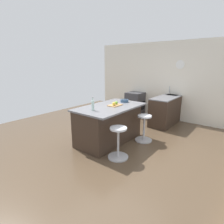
% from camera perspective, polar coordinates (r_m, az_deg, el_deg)
% --- Properties ---
extents(ground_plane, '(7.72, 7.72, 0.00)m').
position_cam_1_polar(ground_plane, '(4.71, 0.02, -9.68)').
color(ground_plane, brown).
extents(interior_partition_left, '(0.15, 5.38, 2.69)m').
position_cam_1_polar(interior_partition_left, '(6.89, 15.64, 9.34)').
color(interior_partition_left, silver).
rests_on(interior_partition_left, ground_plane).
extents(sink_cabinet, '(2.05, 0.60, 1.19)m').
position_cam_1_polar(sink_cabinet, '(6.55, 17.54, 1.07)').
color(sink_cabinet, '#38281E').
rests_on(sink_cabinet, ground_plane).
extents(oven_range, '(0.60, 0.61, 0.88)m').
position_cam_1_polar(oven_range, '(7.13, 7.20, 2.58)').
color(oven_range, '#38383D').
rests_on(oven_range, ground_plane).
extents(kitchen_island, '(1.80, 1.06, 0.94)m').
position_cam_1_polar(kitchen_island, '(4.67, -0.94, -3.63)').
color(kitchen_island, '#38281E').
rests_on(kitchen_island, ground_plane).
extents(stool_by_window, '(0.44, 0.44, 0.69)m').
position_cam_1_polar(stool_by_window, '(4.80, 9.97, -5.22)').
color(stool_by_window, '#B7B7BC').
rests_on(stool_by_window, ground_plane).
extents(stool_middle, '(0.44, 0.44, 0.69)m').
position_cam_1_polar(stool_middle, '(3.91, 1.94, -9.87)').
color(stool_middle, '#B7B7BC').
rests_on(stool_middle, ground_plane).
extents(cutting_board, '(0.36, 0.24, 0.02)m').
position_cam_1_polar(cutting_board, '(4.58, 0.99, 2.16)').
color(cutting_board, tan).
rests_on(cutting_board, kitchen_island).
extents(apple_green, '(0.08, 0.08, 0.08)m').
position_cam_1_polar(apple_green, '(4.63, 1.35, 2.91)').
color(apple_green, '#609E2D').
rests_on(apple_green, cutting_board).
extents(apple_yellow, '(0.09, 0.09, 0.09)m').
position_cam_1_polar(apple_yellow, '(4.50, 0.63, 2.62)').
color(apple_yellow, gold).
rests_on(apple_yellow, cutting_board).
extents(water_bottle, '(0.06, 0.06, 0.31)m').
position_cam_1_polar(water_bottle, '(4.11, -6.01, 2.15)').
color(water_bottle, silver).
rests_on(water_bottle, kitchen_island).
extents(fruit_bowl, '(0.22, 0.22, 0.07)m').
position_cam_1_polar(fruit_bowl, '(5.00, 3.90, 3.57)').
color(fruit_bowl, '#334C6B').
rests_on(fruit_bowl, kitchen_island).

